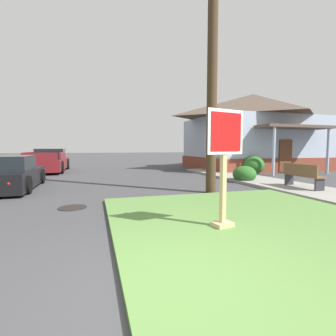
{
  "coord_description": "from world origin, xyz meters",
  "views": [
    {
      "loc": [
        -0.74,
        -2.3,
        1.54
      ],
      "look_at": [
        1.0,
        3.52,
        1.04
      ],
      "focal_mm": 26.45,
      "sensor_mm": 36.0,
      "label": 1
    }
  ],
  "objects_px": {
    "utility_pole": "(213,39)",
    "stop_sign": "(224,169)",
    "parked_sedan_black": "(9,175)",
    "pickup_truck_maroon": "(49,162)",
    "manhole_cover": "(72,208)",
    "street_bench": "(302,175)"
  },
  "relations": [
    {
      "from": "utility_pole",
      "to": "stop_sign",
      "type": "bearing_deg",
      "value": -113.06
    },
    {
      "from": "stop_sign",
      "to": "parked_sedan_black",
      "type": "xyz_separation_m",
      "value": [
        -5.31,
        6.38,
        -0.61
      ]
    },
    {
      "from": "pickup_truck_maroon",
      "to": "manhole_cover",
      "type": "bearing_deg",
      "value": -78.3
    },
    {
      "from": "manhole_cover",
      "to": "utility_pole",
      "type": "relative_size",
      "value": 0.07
    },
    {
      "from": "manhole_cover",
      "to": "pickup_truck_maroon",
      "type": "bearing_deg",
      "value": 101.7
    },
    {
      "from": "manhole_cover",
      "to": "utility_pole",
      "type": "bearing_deg",
      "value": 12.08
    },
    {
      "from": "parked_sedan_black",
      "to": "street_bench",
      "type": "relative_size",
      "value": 2.71
    },
    {
      "from": "parked_sedan_black",
      "to": "street_bench",
      "type": "height_order",
      "value": "parked_sedan_black"
    },
    {
      "from": "street_bench",
      "to": "utility_pole",
      "type": "distance_m",
      "value": 5.59
    },
    {
      "from": "stop_sign",
      "to": "street_bench",
      "type": "bearing_deg",
      "value": 31.97
    },
    {
      "from": "pickup_truck_maroon",
      "to": "street_bench",
      "type": "distance_m",
      "value": 14.55
    },
    {
      "from": "parked_sedan_black",
      "to": "pickup_truck_maroon",
      "type": "xyz_separation_m",
      "value": [
        0.21,
        7.27,
        0.08
      ]
    },
    {
      "from": "stop_sign",
      "to": "street_bench",
      "type": "distance_m",
      "value": 5.71
    },
    {
      "from": "stop_sign",
      "to": "utility_pole",
      "type": "distance_m",
      "value": 5.55
    },
    {
      "from": "utility_pole",
      "to": "street_bench",
      "type": "bearing_deg",
      "value": -10.43
    },
    {
      "from": "stop_sign",
      "to": "parked_sedan_black",
      "type": "bearing_deg",
      "value": 129.78
    },
    {
      "from": "manhole_cover",
      "to": "pickup_truck_maroon",
      "type": "distance_m",
      "value": 11.23
    },
    {
      "from": "street_bench",
      "to": "stop_sign",
      "type": "bearing_deg",
      "value": -148.03
    },
    {
      "from": "manhole_cover",
      "to": "street_bench",
      "type": "xyz_separation_m",
      "value": [
        7.64,
        0.33,
        0.58
      ]
    },
    {
      "from": "manhole_cover",
      "to": "utility_pole",
      "type": "xyz_separation_m",
      "value": [
        4.37,
        0.93,
        5.07
      ]
    },
    {
      "from": "stop_sign",
      "to": "utility_pole",
      "type": "bearing_deg",
      "value": 66.94
    },
    {
      "from": "manhole_cover",
      "to": "pickup_truck_maroon",
      "type": "relative_size",
      "value": 0.13
    }
  ]
}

